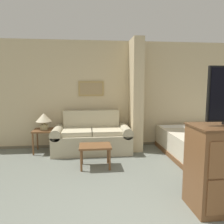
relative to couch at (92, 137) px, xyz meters
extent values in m
cube|color=#CCB78E|center=(0.50, 0.48, 0.97)|extent=(7.57, 0.12, 2.60)
cube|color=#70644E|center=(0.50, 0.41, -0.30)|extent=(7.57, 0.02, 0.06)
cube|color=tan|center=(0.00, 0.40, 1.12)|extent=(0.61, 0.02, 0.36)
cube|color=#9E845B|center=(0.00, 0.39, 1.12)|extent=(0.54, 0.01, 0.29)
cube|color=#CCB78E|center=(1.05, 0.11, 0.97)|extent=(0.24, 0.63, 2.60)
cube|color=#B7AD8E|center=(0.00, -0.04, -0.11)|extent=(1.33, 0.84, 0.44)
cube|color=#B7AD8E|center=(0.00, 0.28, 0.35)|extent=(1.33, 0.20, 0.50)
cube|color=#B7AD8E|center=(-0.77, -0.04, -0.11)|extent=(0.22, 0.84, 0.44)
cylinder|color=#B7AD8E|center=(-0.77, -0.04, 0.15)|extent=(0.24, 0.84, 0.24)
cube|color=#B7AD8E|center=(0.77, -0.04, -0.11)|extent=(0.22, 0.84, 0.44)
cylinder|color=#B7AD8E|center=(0.77, -0.04, 0.15)|extent=(0.24, 0.84, 0.24)
cube|color=beige|center=(-0.33, -0.09, 0.15)|extent=(0.64, 0.60, 0.10)
cube|color=beige|center=(0.33, -0.09, 0.15)|extent=(0.64, 0.60, 0.10)
cube|color=brown|center=(0.04, -0.99, 0.08)|extent=(0.59, 0.44, 0.04)
cylinder|color=brown|center=(-0.21, -1.17, -0.14)|extent=(0.04, 0.04, 0.39)
cylinder|color=brown|center=(0.30, -1.17, -0.14)|extent=(0.04, 0.04, 0.39)
cylinder|color=brown|center=(-0.21, -0.81, -0.14)|extent=(0.04, 0.04, 0.39)
cylinder|color=brown|center=(0.30, -0.81, -0.14)|extent=(0.04, 0.04, 0.39)
cube|color=brown|center=(-1.08, 0.06, 0.18)|extent=(0.48, 0.48, 0.04)
cylinder|color=brown|center=(-1.29, -0.15, -0.09)|extent=(0.04, 0.04, 0.49)
cylinder|color=brown|center=(-0.87, -0.15, -0.09)|extent=(0.04, 0.04, 0.49)
cylinder|color=brown|center=(-1.29, 0.27, -0.09)|extent=(0.04, 0.04, 0.49)
cylinder|color=brown|center=(-0.87, 0.27, -0.09)|extent=(0.04, 0.04, 0.49)
cylinder|color=tan|center=(-1.08, 0.06, 0.25)|extent=(0.17, 0.17, 0.11)
cylinder|color=tan|center=(-1.08, 0.06, 0.35)|extent=(0.02, 0.02, 0.07)
cone|color=beige|center=(-1.08, 0.06, 0.48)|extent=(0.36, 0.36, 0.19)
cube|color=brown|center=(2.40, -0.69, -0.28)|extent=(1.57, 2.11, 0.10)
cube|color=beige|center=(2.40, -0.69, -0.02)|extent=(1.53, 2.07, 0.43)
cube|color=white|center=(2.40, 0.12, 0.14)|extent=(1.41, 0.36, 0.10)
cube|color=black|center=(2.51, -1.02, 0.38)|extent=(0.32, 0.20, 0.38)
cube|color=black|center=(2.51, -1.13, 0.31)|extent=(0.24, 0.03, 0.17)
ellipsoid|color=black|center=(2.51, -1.02, 0.57)|extent=(0.30, 0.19, 0.09)
camera|label=1|loc=(-0.08, -4.97, 1.24)|focal=35.00mm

